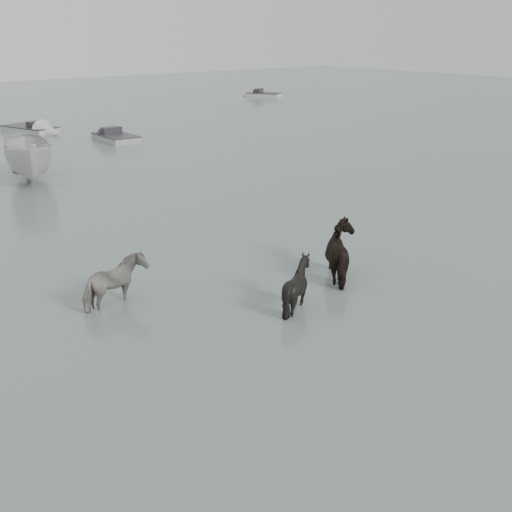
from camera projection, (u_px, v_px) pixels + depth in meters
name	position (u px, v px, depth m)	size (l,w,h in m)	color
ground	(303.00, 300.00, 15.32)	(140.00, 140.00, 0.00)	#4A5851
pony_pinto	(114.00, 277.00, 14.84)	(0.74, 1.62, 1.37)	black
pony_dark	(347.00, 244.00, 16.53)	(1.71, 1.46, 1.72)	black
pony_black	(297.00, 279.00, 14.71)	(1.12, 1.26, 1.39)	black
boat_small	(29.00, 156.00, 27.08)	(1.94, 5.17, 2.00)	#BBBBB6
skiff_port	(116.00, 135.00, 36.36)	(4.46, 1.60, 0.75)	gray
skiff_mid	(30.00, 126.00, 39.47)	(5.12, 1.60, 0.75)	#A0A2A0
skiff_star	(264.00, 93.00, 59.58)	(4.28, 1.60, 0.75)	#ACADA8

